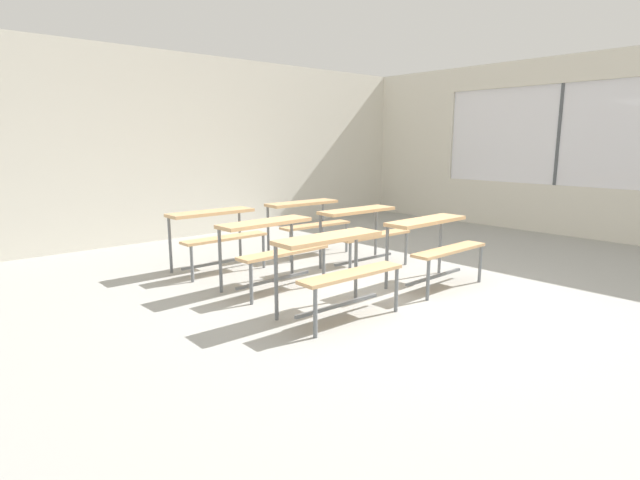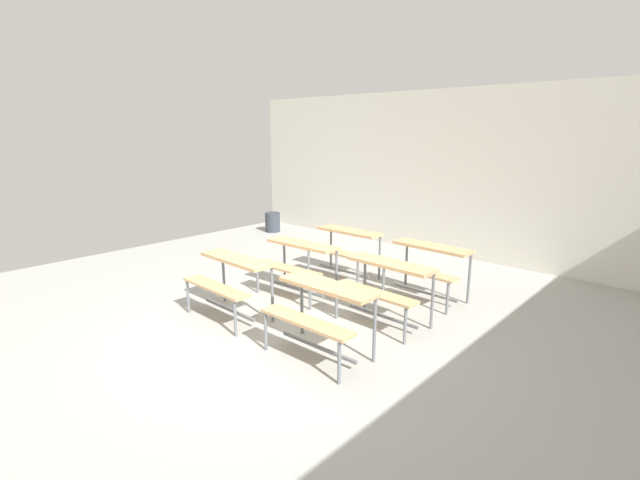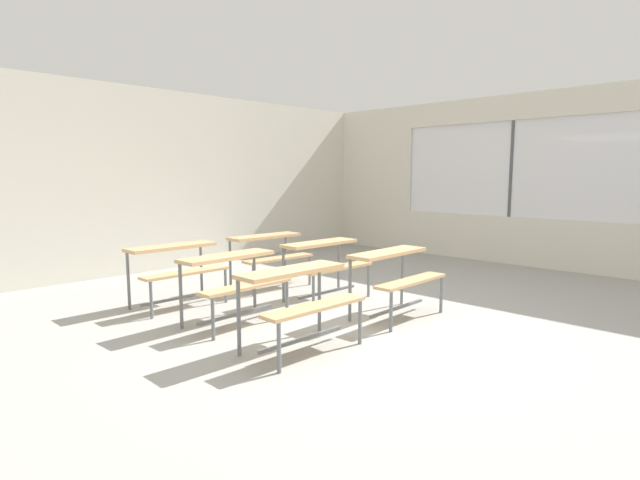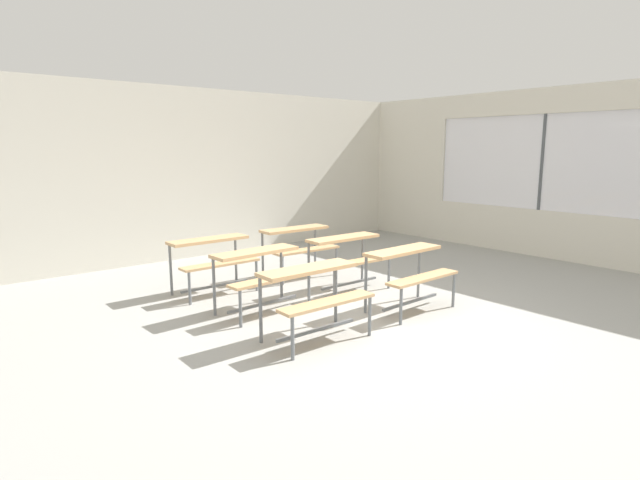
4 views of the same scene
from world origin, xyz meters
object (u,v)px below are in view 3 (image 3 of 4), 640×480
Objects in this scene: desk_bench_r1c1 at (326,256)px; desk_bench_r2c0 at (176,260)px; desk_bench_r0c1 at (396,268)px; desk_bench_r1c0 at (234,272)px; desk_bench_r2c1 at (269,248)px; desk_bench_r0c0 at (299,289)px.

desk_bench_r1c1 is 1.02× the size of desk_bench_r2c0.
desk_bench_r0c1 and desk_bench_r1c1 have the same top height.
desk_bench_r0c1 is 1.01× the size of desk_bench_r2c0.
desk_bench_r0c1 is 0.99× the size of desk_bench_r1c0.
desk_bench_r1c1 is at bearing -85.12° from desk_bench_r2c1.
desk_bench_r2c0 is 0.98× the size of desk_bench_r2c1.
desk_bench_r0c0 is 1.10m from desk_bench_r1c0.
desk_bench_r0c0 is at bearing -90.47° from desk_bench_r2c0.
desk_bench_r2c1 is (-0.04, 1.07, 0.00)m from desk_bench_r1c1.
desk_bench_r2c1 is (1.41, 1.09, 0.00)m from desk_bench_r1c0.
desk_bench_r0c0 and desk_bench_r2c1 have the same top height.
desk_bench_r0c0 is at bearing -95.82° from desk_bench_r1c0.
desk_bench_r1c0 is 1.02× the size of desk_bench_r2c0.
desk_bench_r0c0 and desk_bench_r2c0 have the same top height.
desk_bench_r1c0 is 1.78m from desk_bench_r2c1.
desk_bench_r1c0 and desk_bench_r2c0 have the same top height.
desk_bench_r0c1 is 1.80m from desk_bench_r1c0.
desk_bench_r2c0 is at bearing -177.89° from desk_bench_r2c1.
desk_bench_r1c0 is 1.00× the size of desk_bench_r1c1.
desk_bench_r0c0 and desk_bench_r1c1 have the same top height.
desk_bench_r0c0 is at bearing -141.92° from desk_bench_r1c1.
desk_bench_r0c0 is 2.64m from desk_bench_r2c1.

